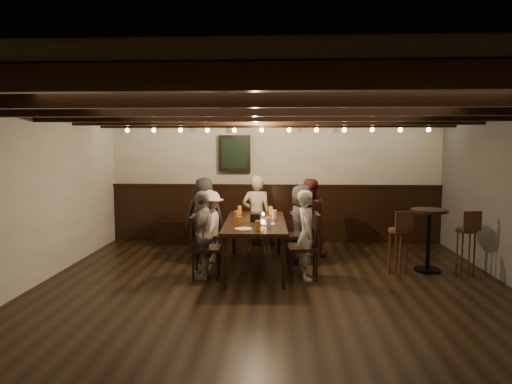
# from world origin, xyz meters

# --- Properties ---
(room) EXTENTS (7.00, 7.00, 7.00)m
(room) POSITION_xyz_m (-0.29, 2.21, 1.07)
(room) COLOR black
(room) RESTS_ON ground
(dining_table) EXTENTS (0.98, 2.06, 0.76)m
(dining_table) POSITION_xyz_m (-0.29, 1.37, 0.70)
(dining_table) COLOR black
(dining_table) RESTS_ON floor
(chair_left_near) EXTENTS (0.44, 0.44, 0.92)m
(chair_left_near) POSITION_xyz_m (-1.02, 1.79, 0.28)
(chair_left_near) COLOR black
(chair_left_near) RESTS_ON floor
(chair_left_far) EXTENTS (0.43, 0.43, 0.91)m
(chair_left_far) POSITION_xyz_m (-0.99, 0.89, 0.28)
(chair_left_far) COLOR black
(chair_left_far) RESTS_ON floor
(chair_right_near) EXTENTS (0.44, 0.44, 0.93)m
(chair_right_near) POSITION_xyz_m (0.42, 1.84, 0.28)
(chair_right_near) COLOR black
(chair_right_near) RESTS_ON floor
(chair_right_far) EXTENTS (0.45, 0.45, 0.95)m
(chair_right_far) POSITION_xyz_m (0.45, 0.94, 0.29)
(chair_right_far) COLOR black
(chair_right_far) RESTS_ON floor
(person_bench_left) EXTENTS (0.68, 0.46, 1.37)m
(person_bench_left) POSITION_xyz_m (-1.22, 2.24, 0.68)
(person_bench_left) COLOR #252527
(person_bench_left) RESTS_ON floor
(person_bench_centre) EXTENTS (0.52, 0.35, 1.39)m
(person_bench_centre) POSITION_xyz_m (-0.32, 2.42, 0.69)
(person_bench_centre) COLOR gray
(person_bench_centre) RESTS_ON floor
(person_bench_right) EXTENTS (0.67, 0.53, 1.35)m
(person_bench_right) POSITION_xyz_m (0.58, 2.30, 0.67)
(person_bench_right) COLOR maroon
(person_bench_right) RESTS_ON floor
(person_left_near) EXTENTS (0.47, 0.78, 1.19)m
(person_left_near) POSITION_xyz_m (-1.05, 1.79, 0.59)
(person_left_near) COLOR #B2A097
(person_left_near) RESTS_ON floor
(person_left_far) EXTENTS (0.34, 0.76, 1.27)m
(person_left_far) POSITION_xyz_m (-1.02, 0.89, 0.64)
(person_left_far) COLOR gray
(person_left_far) RESTS_ON floor
(person_right_near) EXTENTS (0.43, 0.64, 1.28)m
(person_right_near) POSITION_xyz_m (0.45, 1.84, 0.64)
(person_right_near) COLOR #2B2B2E
(person_right_near) RESTS_ON floor
(person_right_far) EXTENTS (0.32, 0.48, 1.28)m
(person_right_far) POSITION_xyz_m (0.48, 0.94, 0.64)
(person_right_far) COLOR #BEB5A1
(person_right_far) RESTS_ON floor
(pint_a) EXTENTS (0.07, 0.07, 0.14)m
(pint_a) POSITION_xyz_m (-0.59, 2.06, 0.83)
(pint_a) COLOR #BF7219
(pint_a) RESTS_ON dining_table
(pint_b) EXTENTS (0.07, 0.07, 0.14)m
(pint_b) POSITION_xyz_m (-0.06, 2.03, 0.83)
(pint_b) COLOR #BF7219
(pint_b) RESTS_ON dining_table
(pint_c) EXTENTS (0.07, 0.07, 0.14)m
(pint_c) POSITION_xyz_m (-0.59, 1.46, 0.83)
(pint_c) COLOR #BF7219
(pint_c) RESTS_ON dining_table
(pint_d) EXTENTS (0.07, 0.07, 0.14)m
(pint_d) POSITION_xyz_m (0.01, 1.58, 0.83)
(pint_d) COLOR silver
(pint_d) RESTS_ON dining_table
(pint_e) EXTENTS (0.07, 0.07, 0.14)m
(pint_e) POSITION_xyz_m (-0.49, 0.91, 0.83)
(pint_e) COLOR #BF7219
(pint_e) RESTS_ON dining_table
(pint_f) EXTENTS (0.07, 0.07, 0.14)m
(pint_f) POSITION_xyz_m (-0.07, 0.82, 0.83)
(pint_f) COLOR silver
(pint_f) RESTS_ON dining_table
(pint_g) EXTENTS (0.07, 0.07, 0.14)m
(pint_g) POSITION_xyz_m (-0.21, 0.57, 0.83)
(pint_g) COLOR #BF7219
(pint_g) RESTS_ON dining_table
(plate_near) EXTENTS (0.24, 0.24, 0.01)m
(plate_near) POSITION_xyz_m (-0.41, 0.66, 0.77)
(plate_near) COLOR white
(plate_near) RESTS_ON dining_table
(plate_far) EXTENTS (0.24, 0.24, 0.01)m
(plate_far) POSITION_xyz_m (-0.10, 1.07, 0.77)
(plate_far) COLOR white
(plate_far) RESTS_ON dining_table
(condiment_caddy) EXTENTS (0.15, 0.10, 0.12)m
(condiment_caddy) POSITION_xyz_m (-0.28, 1.32, 0.82)
(condiment_caddy) COLOR black
(condiment_caddy) RESTS_ON dining_table
(candle) EXTENTS (0.05, 0.05, 0.05)m
(candle) POSITION_xyz_m (-0.18, 1.67, 0.79)
(candle) COLOR beige
(candle) RESTS_ON dining_table
(high_top_table) EXTENTS (0.54, 0.54, 0.96)m
(high_top_table) POSITION_xyz_m (2.35, 1.42, 0.63)
(high_top_table) COLOR black
(high_top_table) RESTS_ON floor
(bar_stool_left) EXTENTS (0.32, 0.34, 0.97)m
(bar_stool_left) POSITION_xyz_m (1.85, 1.21, 0.36)
(bar_stool_left) COLOR #331A10
(bar_stool_left) RESTS_ON floor
(bar_stool_right) EXTENTS (0.31, 0.33, 0.97)m
(bar_stool_right) POSITION_xyz_m (2.85, 1.26, 0.36)
(bar_stool_right) COLOR #331A10
(bar_stool_right) RESTS_ON floor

